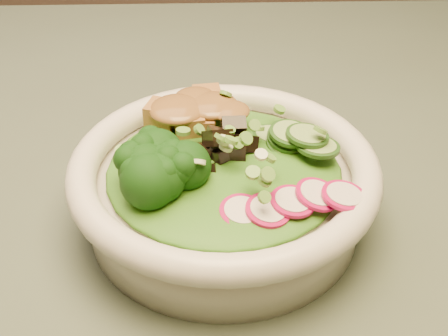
{
  "coord_description": "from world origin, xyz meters",
  "views": [
    {
      "loc": [
        0.05,
        -0.42,
        1.07
      ],
      "look_at": [
        0.06,
        -0.05,
        0.8
      ],
      "focal_mm": 50.0,
      "sensor_mm": 36.0,
      "label": 1
    }
  ],
  "objects": [
    {
      "name": "mushroom_heap",
      "position": [
        0.06,
        -0.04,
        0.81
      ],
      "size": [
        0.07,
        0.07,
        0.03
      ],
      "primitive_type": null,
      "rotation": [
        0.0,
        0.0,
        0.29
      ],
      "color": "black",
      "rests_on": "salad_bowl"
    },
    {
      "name": "salad_bowl",
      "position": [
        0.06,
        -0.05,
        0.78
      ],
      "size": [
        0.23,
        0.23,
        0.06
      ],
      "rotation": [
        0.0,
        0.0,
        0.29
      ],
      "color": "silver",
      "rests_on": "dining_table"
    },
    {
      "name": "peanut_sauce",
      "position": [
        0.04,
        -0.0,
        0.82
      ],
      "size": [
        0.06,
        0.05,
        0.01
      ],
      "primitive_type": "ellipsoid",
      "color": "brown",
      "rests_on": "tofu_cubes"
    },
    {
      "name": "radish_slices",
      "position": [
        0.09,
        -0.1,
        0.81
      ],
      "size": [
        0.1,
        0.06,
        0.02
      ],
      "primitive_type": null,
      "rotation": [
        0.0,
        0.0,
        0.29
      ],
      "color": "#AA0D4E",
      "rests_on": "salad_bowl"
    },
    {
      "name": "tofu_cubes",
      "position": [
        0.04,
        -0.0,
        0.81
      ],
      "size": [
        0.09,
        0.07,
        0.03
      ],
      "primitive_type": null,
      "rotation": [
        0.0,
        0.0,
        0.29
      ],
      "color": "#A76837",
      "rests_on": "salad_bowl"
    },
    {
      "name": "dining_table",
      "position": [
        0.0,
        0.0,
        0.64
      ],
      "size": [
        1.2,
        0.8,
        0.75
      ],
      "color": "black",
      "rests_on": "ground"
    },
    {
      "name": "lettuce_bed",
      "position": [
        0.06,
        -0.05,
        0.8
      ],
      "size": [
        0.17,
        0.17,
        0.02
      ],
      "primitive_type": "ellipsoid",
      "color": "#195712",
      "rests_on": "salad_bowl"
    },
    {
      "name": "cucumber_slices",
      "position": [
        0.11,
        -0.03,
        0.81
      ],
      "size": [
        0.07,
        0.07,
        0.03
      ],
      "primitive_type": null,
      "rotation": [
        0.0,
        0.0,
        0.29
      ],
      "color": "#9ABC68",
      "rests_on": "salad_bowl"
    },
    {
      "name": "scallion_garnish",
      "position": [
        0.06,
        -0.05,
        0.82
      ],
      "size": [
        0.16,
        0.16,
        0.02
      ],
      "primitive_type": null,
      "color": "#609A36",
      "rests_on": "salad_bowl"
    },
    {
      "name": "broccoli_florets",
      "position": [
        0.01,
        -0.08,
        0.82
      ],
      "size": [
        0.08,
        0.08,
        0.04
      ],
      "primitive_type": null,
      "rotation": [
        0.0,
        0.0,
        0.29
      ],
      "color": "black",
      "rests_on": "salad_bowl"
    }
  ]
}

